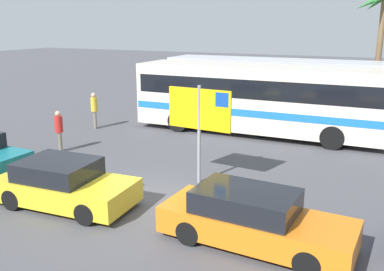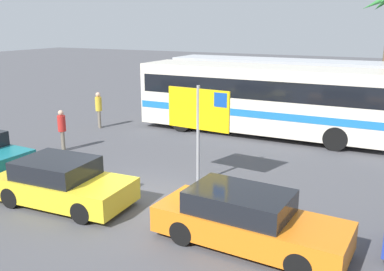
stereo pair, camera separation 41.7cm
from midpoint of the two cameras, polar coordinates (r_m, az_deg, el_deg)
name	(u,v)px [view 1 (the left image)]	position (r m, az deg, el deg)	size (l,w,h in m)	color
ground	(142,200)	(12.86, -7.71, -8.54)	(120.00, 120.00, 0.00)	#4C4C51
bus_front_coach	(258,96)	(19.99, 8.25, 5.22)	(11.49, 2.68, 3.17)	silver
bus_rear_coach	(271,85)	(23.82, 10.10, 6.69)	(11.49, 2.68, 3.17)	silver
ferry_sign	(201,113)	(13.41, 0.26, 3.01)	(2.20, 0.25, 3.20)	gray
car_orange	(253,219)	(10.20, 7.01, -11.08)	(4.59, 1.95, 1.32)	orange
car_yellow	(64,184)	(12.77, -17.68, -6.24)	(4.05, 2.00, 1.32)	yellow
pedestrian_near_sign	(59,128)	(17.97, -18.03, 0.98)	(0.32, 0.32, 1.69)	#706656
pedestrian_by_bus	(94,107)	(21.51, -13.50, 3.68)	(0.32, 0.32, 1.78)	#706656
palm_tree_seaside	(383,16)	(26.15, 23.81, 14.43)	(3.16, 3.09, 6.74)	brown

